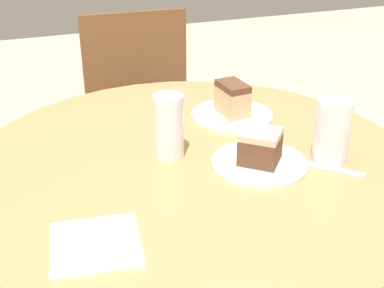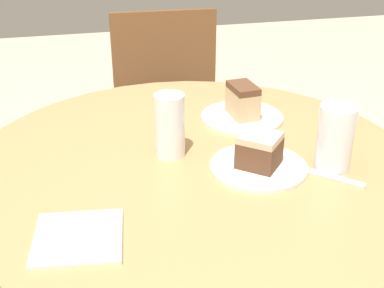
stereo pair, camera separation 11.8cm
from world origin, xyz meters
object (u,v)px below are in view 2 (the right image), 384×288
plate_near (258,167)px  glass_water (334,142)px  chair (170,116)px  cake_slice_far (243,100)px  cake_slice_near (259,150)px  plate_far (242,117)px  glass_lemonade (170,128)px

plate_near → glass_water: glass_water is taller
chair → plate_near: chair is taller
cake_slice_far → glass_water: glass_water is taller
glass_water → cake_slice_near: bearing=168.3°
plate_near → plate_far: (0.05, 0.26, -0.00)m
plate_far → glass_water: glass_water is taller
plate_near → cake_slice_far: size_ratio=2.12×
chair → glass_lemonade: size_ratio=5.82×
cake_slice_far → glass_water: (0.11, -0.29, 0.01)m
chair → cake_slice_near: chair is taller
plate_near → cake_slice_near: size_ratio=1.85×
chair → glass_water: (0.16, -1.03, 0.37)m
cake_slice_far → glass_water: bearing=-69.7°
plate_far → glass_lemonade: 0.28m
chair → cake_slice_near: (0.00, -1.00, 0.35)m
plate_near → glass_lemonade: (-0.17, 0.11, 0.06)m
glass_lemonade → plate_far: bearing=34.3°
plate_near → cake_slice_near: cake_slice_near is taller
chair → glass_water: size_ratio=5.89×
plate_far → glass_lemonade: bearing=-145.7°
plate_near → plate_far: 0.27m
chair → cake_slice_near: 1.06m
plate_near → glass_lemonade: size_ratio=1.44×
cake_slice_far → chair: bearing=93.9°
chair → plate_near: size_ratio=4.04×
chair → plate_far: size_ratio=3.99×
glass_water → glass_lemonade: bearing=156.7°
chair → glass_lemonade: bearing=-98.2°
plate_far → cake_slice_near: size_ratio=1.88×
chair → plate_far: (0.05, -0.74, 0.31)m
cake_slice_far → glass_lemonade: (-0.22, -0.15, 0.02)m
cake_slice_far → plate_far: bearing=-90.0°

